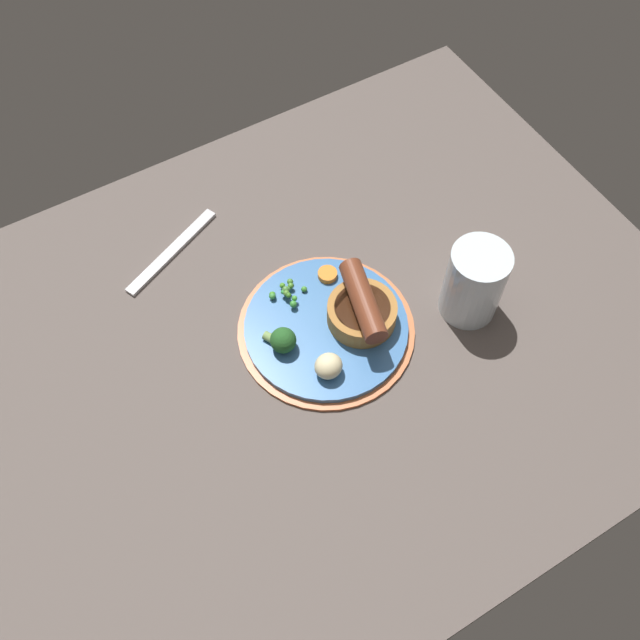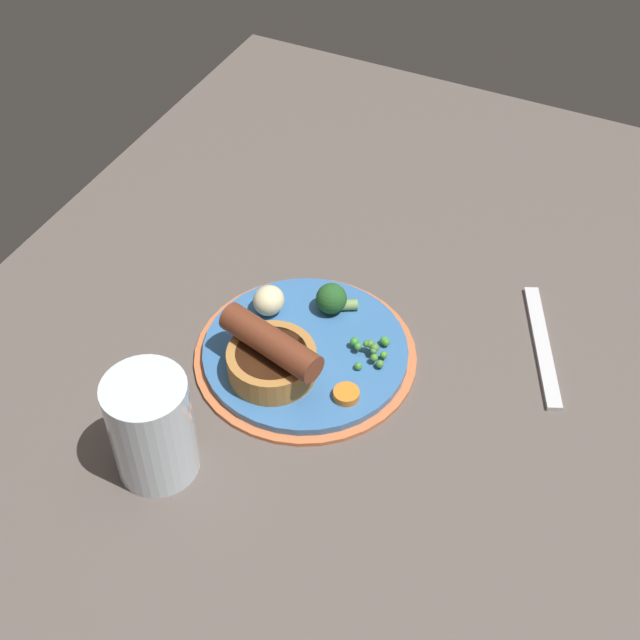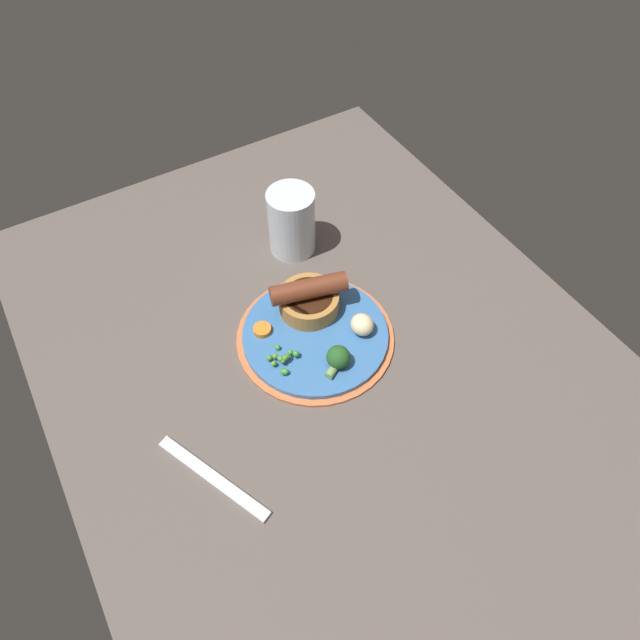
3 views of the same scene
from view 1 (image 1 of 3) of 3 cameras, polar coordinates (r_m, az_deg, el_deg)
name	(u,v)px [view 1 (image 1 of 3)]	position (r cm, az deg, el deg)	size (l,w,h in cm)	color
dining_table	(289,355)	(97.17, -2.48, -2.80)	(110.00, 80.00, 3.00)	#564C47
dinner_plate	(327,329)	(96.69, 0.53, -0.73)	(24.18, 24.18, 1.40)	#CC6B3D
sausage_pudding	(362,309)	(94.59, 3.40, 0.86)	(9.36, 12.14, 6.21)	#AD7538
pea_pile	(287,292)	(97.91, -2.69, 2.23)	(5.29, 4.56, 1.72)	#4C943F
broccoli_floret_far	(283,341)	(93.03, -3.00, -1.67)	(3.75, 4.72, 3.49)	#235623
potato_chunk_0	(328,366)	(91.19, 0.68, -3.70)	(3.46, 3.69, 3.24)	beige
carrot_slice_0	(328,274)	(100.03, 0.60, 3.67)	(2.72, 2.72, 0.89)	orange
fork	(172,251)	(106.53, -11.75, 5.41)	(18.00, 1.60, 0.60)	silver
drinking_glass	(474,283)	(96.61, 12.22, 2.94)	(7.95, 7.95, 11.64)	silver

